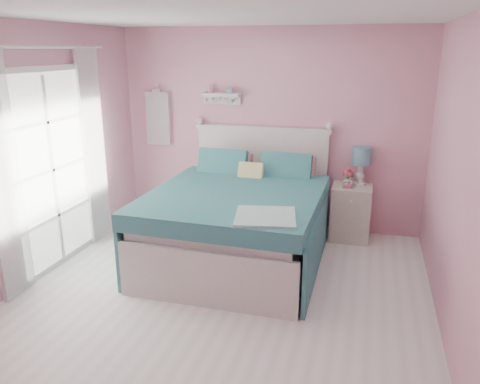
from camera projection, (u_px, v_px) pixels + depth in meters
The scene contains 13 objects.
floor at pixel (216, 304), 4.45m from camera, with size 4.50×4.50×0.00m, color silver.
room_shell at pixel (213, 139), 3.98m from camera, with size 4.50×4.50×4.50m.
bed at pixel (239, 221), 5.34m from camera, with size 1.86×2.34×1.35m.
nightstand at pixel (351, 212), 5.89m from camera, with size 0.48×0.47×0.70m.
table_lamp at pixel (361, 158), 5.77m from camera, with size 0.24×0.24×0.47m.
vase at pixel (348, 181), 5.77m from camera, with size 0.13×0.13×0.14m, color silver.
teacup at pixel (347, 185), 5.68m from camera, with size 0.09×0.09×0.07m, color #C2828C.
roses at pixel (348, 172), 5.74m from camera, with size 0.14×0.11×0.12m.
wall_shelf at pixel (221, 96), 6.12m from camera, with size 0.50×0.15×0.25m.
hanging_dress at pixel (158, 119), 6.44m from camera, with size 0.34×0.03×0.72m, color white.
french_door at pixel (52, 170), 5.01m from camera, with size 0.04×1.32×2.16m.
curtain_near at pixel (3, 179), 4.28m from camera, with size 0.04×0.40×2.32m, color white.
curtain_far at pixel (94, 147), 5.65m from camera, with size 0.04×0.40×2.32m, color white.
Camera 1 is at (1.28, -3.73, 2.33)m, focal length 35.00 mm.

